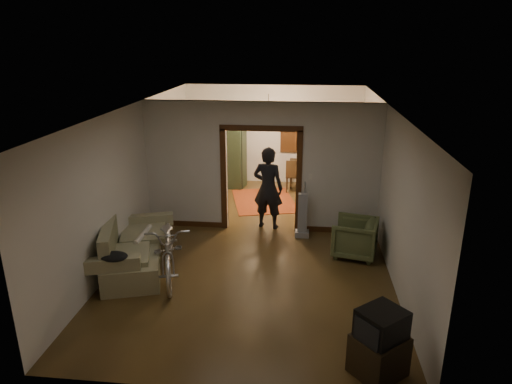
# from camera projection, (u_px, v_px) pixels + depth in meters

# --- Properties ---
(floor) EXTENTS (5.00, 8.50, 0.01)m
(floor) POSITION_uv_depth(u_px,v_px,m) (258.00, 242.00, 9.48)
(floor) COLOR #382712
(floor) RESTS_ON ground
(ceiling) EXTENTS (5.00, 8.50, 0.01)m
(ceiling) POSITION_uv_depth(u_px,v_px,m) (258.00, 107.00, 8.58)
(ceiling) COLOR white
(ceiling) RESTS_ON floor
(wall_back) EXTENTS (5.00, 0.02, 2.80)m
(wall_back) POSITION_uv_depth(u_px,v_px,m) (273.00, 135.00, 13.03)
(wall_back) COLOR beige
(wall_back) RESTS_ON floor
(wall_left) EXTENTS (0.02, 8.50, 2.80)m
(wall_left) POSITION_uv_depth(u_px,v_px,m) (136.00, 174.00, 9.28)
(wall_left) COLOR beige
(wall_left) RESTS_ON floor
(wall_right) EXTENTS (0.02, 8.50, 2.80)m
(wall_right) POSITION_uv_depth(u_px,v_px,m) (387.00, 182.00, 8.77)
(wall_right) COLOR beige
(wall_right) RESTS_ON floor
(partition_wall) EXTENTS (5.00, 0.14, 2.80)m
(partition_wall) POSITION_uv_depth(u_px,v_px,m) (261.00, 167.00, 9.73)
(partition_wall) COLOR beige
(partition_wall) RESTS_ON floor
(door_casing) EXTENTS (1.74, 0.20, 2.32)m
(door_casing) POSITION_uv_depth(u_px,v_px,m) (261.00, 181.00, 9.83)
(door_casing) COLOR #381E0C
(door_casing) RESTS_ON floor
(far_window) EXTENTS (0.98, 0.06, 1.28)m
(far_window) POSITION_uv_depth(u_px,v_px,m) (298.00, 130.00, 12.87)
(far_window) COLOR black
(far_window) RESTS_ON wall_back
(chandelier) EXTENTS (0.24, 0.24, 0.24)m
(chandelier) POSITION_uv_depth(u_px,v_px,m) (268.00, 111.00, 11.08)
(chandelier) COLOR #FFE0A5
(chandelier) RESTS_ON ceiling
(light_switch) EXTENTS (0.08, 0.01, 0.12)m
(light_switch) POSITION_uv_depth(u_px,v_px,m) (310.00, 177.00, 9.60)
(light_switch) COLOR silver
(light_switch) RESTS_ON partition_wall
(sofa) EXTENTS (1.52, 2.28, 0.97)m
(sofa) POSITION_uv_depth(u_px,v_px,m) (132.00, 244.00, 8.28)
(sofa) COLOR olive
(sofa) RESTS_ON floor
(rolled_paper) EXTENTS (0.10, 0.79, 0.10)m
(rolled_paper) POSITION_uv_depth(u_px,v_px,m) (143.00, 235.00, 8.53)
(rolled_paper) COLOR beige
(rolled_paper) RESTS_ON sofa
(jacket) EXTENTS (0.46, 0.34, 0.13)m
(jacket) POSITION_uv_depth(u_px,v_px,m) (114.00, 256.00, 7.35)
(jacket) COLOR black
(jacket) RESTS_ON sofa
(bicycle) EXTENTS (1.28, 2.19, 1.09)m
(bicycle) POSITION_uv_depth(u_px,v_px,m) (169.00, 247.00, 7.99)
(bicycle) COLOR silver
(bicycle) RESTS_ON floor
(armchair) EXTENTS (0.97, 0.96, 0.74)m
(armchair) POSITION_uv_depth(u_px,v_px,m) (355.00, 238.00, 8.79)
(armchair) COLOR #4D5731
(armchair) RESTS_ON floor
(tv_stand) EXTENTS (0.80, 0.79, 0.54)m
(tv_stand) POSITION_uv_depth(u_px,v_px,m) (379.00, 355.00, 5.69)
(tv_stand) COLOR black
(tv_stand) RESTS_ON floor
(crt_tv) EXTENTS (0.70, 0.70, 0.45)m
(crt_tv) POSITION_uv_depth(u_px,v_px,m) (381.00, 327.00, 5.56)
(crt_tv) COLOR black
(crt_tv) RESTS_ON tv_stand
(vacuum) EXTENTS (0.35, 0.31, 0.97)m
(vacuum) POSITION_uv_depth(u_px,v_px,m) (303.00, 215.00, 9.60)
(vacuum) COLOR gray
(vacuum) RESTS_ON floor
(person) EXTENTS (0.74, 0.57, 1.83)m
(person) POSITION_uv_depth(u_px,v_px,m) (268.00, 188.00, 9.95)
(person) COLOR black
(person) RESTS_ON floor
(oriental_rug) EXTENTS (1.94, 2.29, 0.02)m
(oriental_rug) POSITION_uv_depth(u_px,v_px,m) (264.00, 201.00, 11.86)
(oriental_rug) COLOR maroon
(oriental_rug) RESTS_ON floor
(locker) EXTENTS (1.06, 0.73, 1.93)m
(locker) POSITION_uv_depth(u_px,v_px,m) (227.00, 153.00, 12.75)
(locker) COLOR #202C1A
(locker) RESTS_ON floor
(globe) EXTENTS (0.29, 0.29, 0.29)m
(globe) POSITION_uv_depth(u_px,v_px,m) (227.00, 119.00, 12.44)
(globe) COLOR #1E5972
(globe) RESTS_ON locker
(desk) EXTENTS (1.02, 0.61, 0.73)m
(desk) POSITION_uv_depth(u_px,v_px,m) (307.00, 174.00, 12.91)
(desk) COLOR black
(desk) RESTS_ON floor
(desk_chair) EXTENTS (0.52, 0.52, 0.92)m
(desk_chair) POSITION_uv_depth(u_px,v_px,m) (293.00, 175.00, 12.46)
(desk_chair) COLOR black
(desk_chair) RESTS_ON floor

